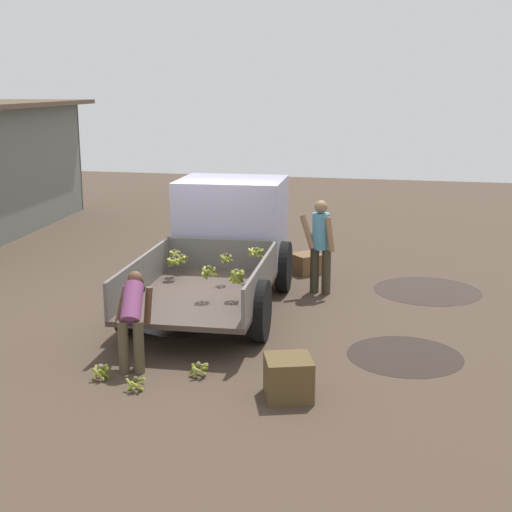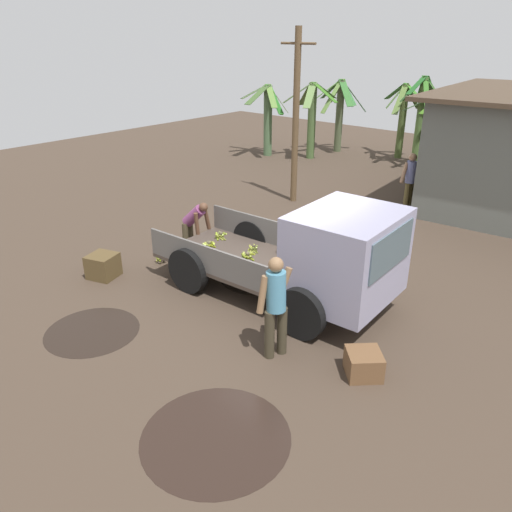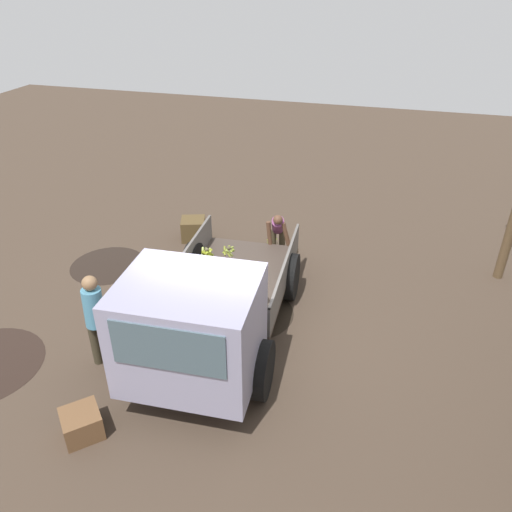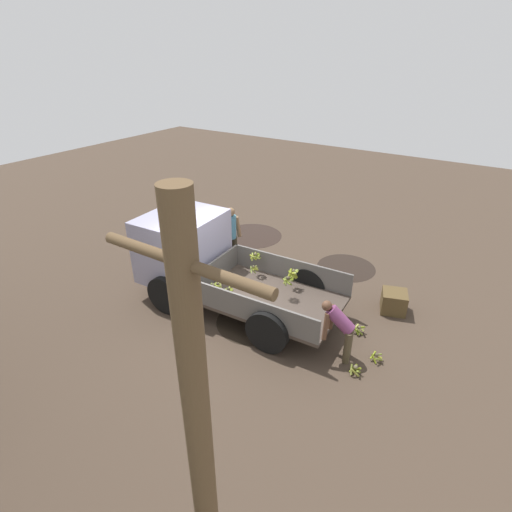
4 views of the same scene
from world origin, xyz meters
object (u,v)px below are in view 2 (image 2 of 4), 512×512
banana_bunch_on_ground_2 (161,258)px  wooden_crate_0 (103,266)px  banana_bunch_on_ground_0 (190,239)px  cargo_truck (324,257)px  wooden_crate_1 (364,364)px  person_foreground_visitor (276,303)px  person_bystander_near_shed (410,179)px  banana_bunch_on_ground_1 (166,243)px  person_worker_loading (194,222)px  utility_pole (296,117)px

banana_bunch_on_ground_2 → wooden_crate_0: size_ratio=0.45×
banana_bunch_on_ground_0 → wooden_crate_0: size_ratio=0.42×
cargo_truck → wooden_crate_1: (1.63, -1.23, -0.90)m
cargo_truck → person_foreground_visitor: 1.72m
person_bystander_near_shed → banana_bunch_on_ground_1: bearing=64.7°
person_worker_loading → banana_bunch_on_ground_1: bearing=-168.8°
cargo_truck → banana_bunch_on_ground_1: bearing=177.2°
banana_bunch_on_ground_0 → banana_bunch_on_ground_2: (0.38, -1.23, 0.00)m
cargo_truck → banana_bunch_on_ground_2: bearing=-173.6°
person_worker_loading → person_bystander_near_shed: 6.82m
utility_pole → banana_bunch_on_ground_2: bearing=-84.7°
person_foreground_visitor → banana_bunch_on_ground_1: 5.18m
cargo_truck → banana_bunch_on_ground_2: cargo_truck is taller
person_worker_loading → utility_pole: bearing=85.3°
person_worker_loading → wooden_crate_1: person_worker_loading is taller
wooden_crate_1 → cargo_truck: bearing=143.0°
banana_bunch_on_ground_0 → wooden_crate_1: bearing=-16.8°
wooden_crate_0 → cargo_truck: bearing=24.0°
utility_pole → person_worker_loading: (0.64, -4.76, -1.82)m
banana_bunch_on_ground_1 → wooden_crate_0: bearing=-83.1°
utility_pole → person_foreground_visitor: size_ratio=2.88×
banana_bunch_on_ground_2 → wooden_crate_0: wooden_crate_0 is taller
utility_pole → person_worker_loading: bearing=-82.4°
banana_bunch_on_ground_1 → utility_pole: bearing=89.1°
banana_bunch_on_ground_1 → wooden_crate_0: size_ratio=0.44×
wooden_crate_0 → wooden_crate_1: 6.01m
banana_bunch_on_ground_2 → wooden_crate_0: 1.34m
cargo_truck → banana_bunch_on_ground_1: (-4.57, -0.01, -0.99)m
banana_bunch_on_ground_2 → person_foreground_visitor: bearing=-13.9°
utility_pole → person_foreground_visitor: utility_pole is taller
utility_pole → banana_bunch_on_ground_0: bearing=-88.1°
banana_bunch_on_ground_2 → banana_bunch_on_ground_0: bearing=107.0°
banana_bunch_on_ground_2 → wooden_crate_1: 5.63m
person_bystander_near_shed → utility_pole: bearing=27.6°
cargo_truck → banana_bunch_on_ground_0: bearing=169.5°
person_worker_loading → wooden_crate_1: 5.73m
cargo_truck → person_worker_loading: bearing=172.6°
person_foreground_visitor → banana_bunch_on_ground_2: 4.43m
banana_bunch_on_ground_1 → person_foreground_visitor: bearing=-19.3°
banana_bunch_on_ground_0 → wooden_crate_1: (5.98, -1.80, 0.09)m
utility_pole → banana_bunch_on_ground_2: utility_pole is taller
utility_pole → person_bystander_near_shed: bearing=27.8°
person_worker_loading → person_bystander_near_shed: size_ratio=0.77×
person_worker_loading → banana_bunch_on_ground_1: 1.01m
person_foreground_visitor → person_bystander_near_shed: bearing=-60.0°
cargo_truck → utility_pole: 6.93m
person_bystander_near_shed → cargo_truck: bearing=102.0°
banana_bunch_on_ground_1 → banana_bunch_on_ground_2: 0.88m
cargo_truck → person_bystander_near_shed: (-1.45, 6.67, -0.17)m
utility_pole → banana_bunch_on_ground_0: 5.12m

